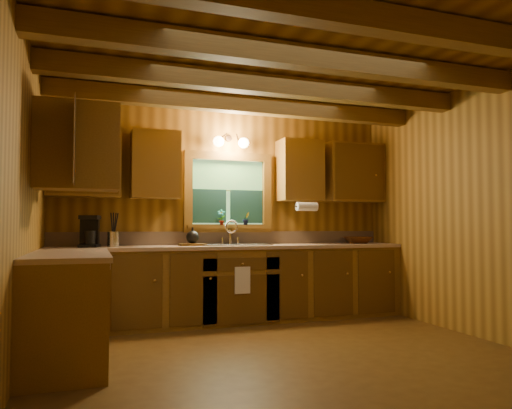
{
  "coord_description": "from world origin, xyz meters",
  "views": [
    {
      "loc": [
        -1.61,
        -3.87,
        1.12
      ],
      "look_at": [
        0.0,
        0.8,
        1.35
      ],
      "focal_mm": 33.47,
      "sensor_mm": 36.0,
      "label": 1
    }
  ],
  "objects": [
    {
      "name": "room",
      "position": [
        0.0,
        0.0,
        1.3
      ],
      "size": [
        4.2,
        4.2,
        4.2
      ],
      "color": "#4E3412",
      "rests_on": "ground"
    },
    {
      "name": "ceiling_beams",
      "position": [
        0.0,
        0.0,
        2.49
      ],
      "size": [
        4.2,
        2.54,
        0.18
      ],
      "color": "brown",
      "rests_on": "room"
    },
    {
      "name": "base_cabinets",
      "position": [
        -0.49,
        1.28,
        0.43
      ],
      "size": [
        4.2,
        2.22,
        0.86
      ],
      "color": "brown",
      "rests_on": "ground"
    },
    {
      "name": "countertop",
      "position": [
        -0.48,
        1.29,
        0.88
      ],
      "size": [
        4.2,
        2.24,
        0.04
      ],
      "color": "tan",
      "rests_on": "base_cabinets"
    },
    {
      "name": "backsplash",
      "position": [
        0.0,
        1.89,
        0.98
      ],
      "size": [
        4.2,
        0.02,
        0.16
      ],
      "primitive_type": "cube",
      "color": "tan",
      "rests_on": "room"
    },
    {
      "name": "dishwasher_panel",
      "position": [
        -1.47,
        0.68,
        0.43
      ],
      "size": [
        0.02,
        0.6,
        0.8
      ],
      "primitive_type": "cube",
      "color": "white",
      "rests_on": "base_cabinets"
    },
    {
      "name": "upper_cabinets",
      "position": [
        -0.56,
        1.42,
        1.84
      ],
      "size": [
        4.19,
        1.77,
        0.78
      ],
      "color": "brown",
      "rests_on": "room"
    },
    {
      "name": "window",
      "position": [
        0.0,
        1.87,
        1.53
      ],
      "size": [
        1.12,
        0.08,
        1.0
      ],
      "color": "brown",
      "rests_on": "room"
    },
    {
      "name": "window_sill",
      "position": [
        0.0,
        1.82,
        1.12
      ],
      "size": [
        1.06,
        0.14,
        0.04
      ],
      "primitive_type": "cube",
      "color": "brown",
      "rests_on": "room"
    },
    {
      "name": "wall_sconce",
      "position": [
        0.0,
        1.75,
        2.16
      ],
      "size": [
        0.45,
        0.21,
        0.17
      ],
      "color": "black",
      "rests_on": "room"
    },
    {
      "name": "paper_towel_roll",
      "position": [
        0.92,
        1.53,
        1.37
      ],
      "size": [
        0.27,
        0.11,
        0.11
      ],
      "primitive_type": "cylinder",
      "rotation": [
        0.0,
        1.57,
        0.0
      ],
      "color": "white",
      "rests_on": "upper_cabinets"
    },
    {
      "name": "dish_towel",
      "position": [
        0.0,
        1.26,
        0.52
      ],
      "size": [
        0.18,
        0.01,
        0.3
      ],
      "primitive_type": "cube",
      "color": "white",
      "rests_on": "base_cabinets"
    },
    {
      "name": "sink",
      "position": [
        0.0,
        1.6,
        0.86
      ],
      "size": [
        0.82,
        0.48,
        0.43
      ],
      "color": "silver",
      "rests_on": "countertop"
    },
    {
      "name": "coffee_maker",
      "position": [
        -1.63,
        1.59,
        1.07
      ],
      "size": [
        0.19,
        0.24,
        0.34
      ],
      "rotation": [
        0.0,
        0.0,
        -0.21
      ],
      "color": "black",
      "rests_on": "countertop"
    },
    {
      "name": "utensil_crock",
      "position": [
        -1.38,
        1.61,
        0.99
      ],
      "size": [
        0.13,
        0.13,
        0.38
      ],
      "rotation": [
        0.0,
        0.0,
        0.14
      ],
      "color": "silver",
      "rests_on": "countertop"
    },
    {
      "name": "cutting_board",
      "position": [
        -0.51,
        1.58,
        0.91
      ],
      "size": [
        0.3,
        0.22,
        0.03
      ],
      "primitive_type": "cube",
      "rotation": [
        0.0,
        0.0,
        0.04
      ],
      "color": "#523611",
      "rests_on": "countertop"
    },
    {
      "name": "teakettle",
      "position": [
        -0.51,
        1.58,
        1.0
      ],
      "size": [
        0.15,
        0.15,
        0.19
      ],
      "rotation": [
        0.0,
        0.0,
        -0.11
      ],
      "color": "black",
      "rests_on": "cutting_board"
    },
    {
      "name": "wicker_basket",
      "position": [
        1.71,
        1.63,
        0.94
      ],
      "size": [
        0.44,
        0.44,
        0.09
      ],
      "primitive_type": "imported",
      "rotation": [
        0.0,
        0.0,
        -0.25
      ],
      "color": "#48230C",
      "rests_on": "countertop"
    },
    {
      "name": "potted_plant_left",
      "position": [
        -0.1,
        1.81,
        1.24
      ],
      "size": [
        0.12,
        0.09,
        0.2
      ],
      "primitive_type": "imported",
      "rotation": [
        0.0,
        0.0,
        -0.27
      ],
      "color": "#523611",
      "rests_on": "window_sill"
    },
    {
      "name": "potted_plant_right",
      "position": [
        0.21,
        1.79,
        1.22
      ],
      "size": [
        0.11,
        0.1,
        0.16
      ],
      "primitive_type": "imported",
      "rotation": [
        0.0,
        0.0,
        0.32
      ],
      "color": "#523611",
      "rests_on": "window_sill"
    }
  ]
}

